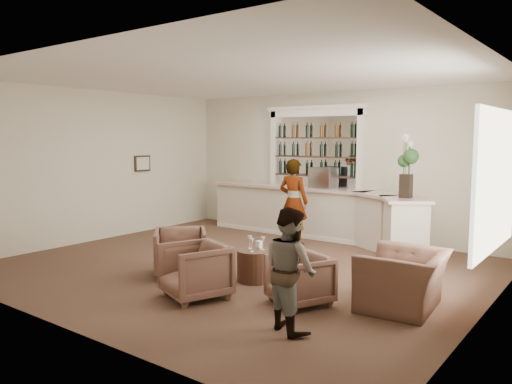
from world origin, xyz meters
The scene contains 19 objects.
ground centered at (0.00, 0.00, 0.00)m, with size 8.00×8.00×0.00m, color brown.
room_shell centered at (0.16, 0.71, 2.34)m, with size 8.04×7.02×3.32m.
bar_counter centered at (-0.16, 3.00, 0.57)m, with size 5.72×1.80×1.14m.
back_bar_alcove centered at (-0.50, 3.41, 2.03)m, with size 2.64×0.25×3.00m.
cocktail_table centered at (0.72, -0.55, 0.25)m, with size 0.57×0.57×0.50m, color #462B1E.
sommelier centered at (-0.27, 2.13, 0.91)m, with size 0.67×0.44×1.83m, color gray.
guest centered at (2.26, -1.91, 0.73)m, with size 0.71×0.56×1.47m, color gray.
armchair_left centered at (-0.47, -1.02, 0.39)m, with size 0.83×0.85×0.77m, color brown.
armchair_center centered at (0.55, -1.73, 0.39)m, with size 0.84×0.86×0.78m, color brown.
armchair_right centered at (1.88, -1.08, 0.34)m, with size 0.73×0.76×0.69m, color brown.
armchair_far centered at (3.07, -0.38, 0.39)m, with size 1.19×1.04×0.77m, color brown.
espresso_machine centered at (-0.06, 3.03, 1.37)m, with size 0.53×0.44×0.46m, color #B6B6BB.
flower_vase centered at (2.04, 2.43, 1.81)m, with size 0.31×0.31×1.18m.
wine_glass_bar_left centered at (-0.22, 2.96, 1.25)m, with size 0.07×0.07×0.21m, color white, non-canonical shape.
wine_glass_bar_right centered at (-0.08, 2.95, 1.25)m, with size 0.07×0.07×0.21m, color white, non-canonical shape.
wine_glass_tbl_a centered at (0.60, -0.52, 0.60)m, with size 0.07×0.07×0.21m, color white, non-canonical shape.
wine_glass_tbl_b centered at (0.82, -0.47, 0.60)m, with size 0.07×0.07×0.21m, color white, non-canonical shape.
wine_glass_tbl_c centered at (0.76, -0.68, 0.60)m, with size 0.07×0.07×0.21m, color white, non-canonical shape.
napkin_holder centered at (0.70, -0.41, 0.56)m, with size 0.08×0.08×0.12m, color white.
Camera 1 is at (5.37, -6.74, 2.28)m, focal length 35.00 mm.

